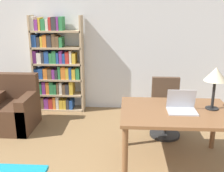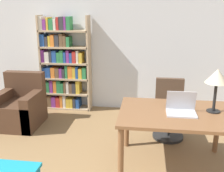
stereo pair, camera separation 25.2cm
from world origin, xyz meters
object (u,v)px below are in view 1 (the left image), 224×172
(laptop, at_px, (182,107))
(desk, at_px, (176,117))
(table_lamp, at_px, (216,76))
(armchair, at_px, (14,111))
(office_chair, at_px, (165,110))
(bookshelf, at_px, (55,67))

(laptop, bearing_deg, desk, 163.64)
(table_lamp, relative_size, armchair, 0.60)
(office_chair, distance_m, armchair, 2.57)
(table_lamp, distance_m, office_chair, 1.19)
(laptop, xyz_separation_m, armchair, (-2.62, 0.96, -0.51))
(table_lamp, bearing_deg, desk, -169.69)
(laptop, relative_size, office_chair, 0.38)
(laptop, height_order, bookshelf, bookshelf)
(table_lamp, relative_size, bookshelf, 0.29)
(office_chair, height_order, bookshelf, bookshelf)
(laptop, height_order, table_lamp, table_lamp)
(desk, xyz_separation_m, table_lamp, (0.46, 0.08, 0.53))
(desk, relative_size, bookshelf, 0.75)
(office_chair, bearing_deg, laptop, -86.05)
(desk, height_order, armchair, armchair)
(bookshelf, bearing_deg, laptop, -41.55)
(desk, bearing_deg, office_chair, 90.19)
(armchair, height_order, bookshelf, bookshelf)
(office_chair, bearing_deg, armchair, 178.11)
(laptop, distance_m, table_lamp, 0.57)
(armchair, bearing_deg, bookshelf, 59.94)
(desk, bearing_deg, bookshelf, 137.92)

